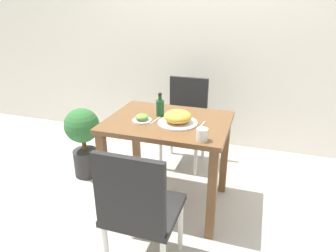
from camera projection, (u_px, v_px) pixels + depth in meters
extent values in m
plane|color=#B7B2A8|center=(168.00, 201.00, 2.58)|extent=(16.00, 16.00, 0.00)
cube|color=white|center=(205.00, 31.00, 3.23)|extent=(8.00, 0.05, 2.60)
cube|color=brown|center=(168.00, 122.00, 2.30)|extent=(0.93, 0.71, 0.04)
cube|color=brown|center=(104.00, 175.00, 2.30)|extent=(0.06, 0.06, 0.72)
cube|color=brown|center=(212.00, 195.00, 2.06)|extent=(0.06, 0.06, 0.72)
cube|color=brown|center=(136.00, 142.00, 2.83)|extent=(0.06, 0.06, 0.72)
cube|color=brown|center=(224.00, 155.00, 2.60)|extent=(0.06, 0.06, 0.72)
cube|color=black|center=(144.00, 210.00, 1.81)|extent=(0.42, 0.42, 0.04)
cube|color=black|center=(129.00, 194.00, 1.55)|extent=(0.40, 0.04, 0.44)
cylinder|color=white|center=(180.00, 226.00, 2.01)|extent=(0.03, 0.03, 0.40)
cylinder|color=white|center=(131.00, 215.00, 2.11)|extent=(0.03, 0.03, 0.40)
cylinder|color=white|center=(106.00, 252.00, 1.79)|extent=(0.03, 0.03, 0.40)
cube|color=black|center=(183.00, 126.00, 3.02)|extent=(0.42, 0.42, 0.04)
cube|color=black|center=(189.00, 98.00, 3.10)|extent=(0.40, 0.04, 0.44)
cylinder|color=white|center=(161.00, 151.00, 3.00)|extent=(0.03, 0.03, 0.40)
cylinder|color=white|center=(196.00, 157.00, 2.90)|extent=(0.03, 0.03, 0.40)
cylinder|color=white|center=(171.00, 137.00, 3.32)|extent=(0.03, 0.03, 0.40)
cylinder|color=white|center=(203.00, 141.00, 3.22)|extent=(0.03, 0.03, 0.40)
cylinder|color=white|center=(178.00, 123.00, 2.23)|extent=(0.30, 0.30, 0.01)
ellipsoid|color=gold|center=(178.00, 116.00, 2.21)|extent=(0.21, 0.21, 0.09)
cylinder|color=white|center=(142.00, 120.00, 2.27)|extent=(0.15, 0.15, 0.01)
ellipsoid|color=olive|center=(142.00, 117.00, 2.26)|extent=(0.10, 0.10, 0.04)
cylinder|color=silver|center=(202.00, 135.00, 1.94)|extent=(0.08, 0.08, 0.08)
cylinder|color=#194C23|center=(160.00, 108.00, 2.36)|extent=(0.06, 0.06, 0.12)
cylinder|color=#194C23|center=(160.00, 98.00, 2.33)|extent=(0.03, 0.03, 0.03)
sphere|color=black|center=(160.00, 94.00, 2.32)|extent=(0.03, 0.03, 0.03)
cube|color=silver|center=(155.00, 121.00, 2.28)|extent=(0.03, 0.16, 0.00)
cube|color=silver|center=(201.00, 126.00, 2.18)|extent=(0.02, 0.19, 0.00)
cylinder|color=#333333|center=(86.00, 162.00, 2.93)|extent=(0.23, 0.23, 0.27)
cylinder|color=brown|center=(84.00, 146.00, 2.86)|extent=(0.04, 0.04, 0.10)
sphere|color=#2D6B33|center=(82.00, 125.00, 2.78)|extent=(0.33, 0.33, 0.33)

